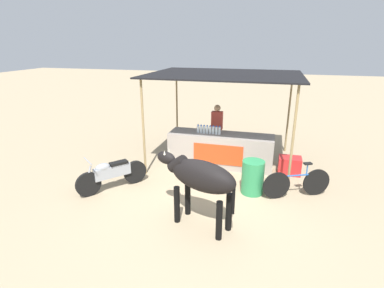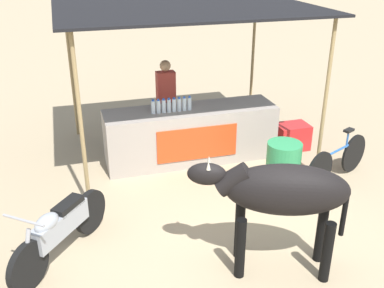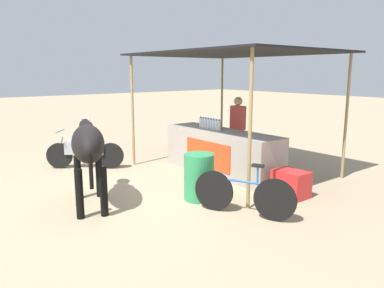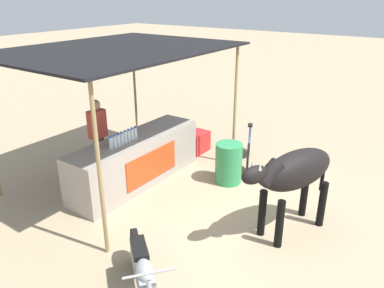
% 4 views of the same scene
% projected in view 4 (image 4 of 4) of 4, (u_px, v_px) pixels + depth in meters
% --- Properties ---
extents(ground_plane, '(60.00, 60.00, 0.00)m').
position_uv_depth(ground_plane, '(233.00, 216.00, 6.42)').
color(ground_plane, tan).
extents(stall_counter, '(3.00, 0.82, 0.96)m').
position_uv_depth(stall_counter, '(136.00, 160.00, 7.40)').
color(stall_counter, '#9E9389').
rests_on(stall_counter, ground).
extents(stall_awning, '(4.20, 3.20, 2.64)m').
position_uv_depth(stall_awning, '(118.00, 53.00, 6.78)').
color(stall_awning, black).
rests_on(stall_awning, ground).
extents(water_bottle_row, '(0.70, 0.07, 0.25)m').
position_uv_depth(water_bottle_row, '(124.00, 138.00, 6.88)').
color(water_bottle_row, silver).
rests_on(water_bottle_row, stall_counter).
extents(vendor_behind_counter, '(0.34, 0.22, 1.65)m').
position_uv_depth(vendor_behind_counter, '(99.00, 139.00, 7.46)').
color(vendor_behind_counter, '#383842').
rests_on(vendor_behind_counter, ground).
extents(cooler_box, '(0.60, 0.44, 0.48)m').
position_uv_depth(cooler_box, '(196.00, 142.00, 8.93)').
color(cooler_box, red).
rests_on(cooler_box, ground).
extents(water_barrel, '(0.53, 0.53, 0.82)m').
position_uv_depth(water_barrel, '(229.00, 163.00, 7.43)').
color(water_barrel, '#2D8C51').
rests_on(water_barrel, ground).
extents(cow, '(1.83, 0.98, 1.44)m').
position_uv_depth(cow, '(294.00, 173.00, 5.64)').
color(cow, black).
rests_on(cow, ground).
extents(motorcycle_parked, '(1.19, 1.45, 0.90)m').
position_uv_depth(motorcycle_parked, '(143.00, 274.00, 4.50)').
color(motorcycle_parked, black).
rests_on(motorcycle_parked, ground).
extents(bicycle_leaning, '(1.52, 0.74, 0.85)m').
position_uv_depth(bicycle_leaning, '(249.00, 149.00, 8.26)').
color(bicycle_leaning, black).
rests_on(bicycle_leaning, ground).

